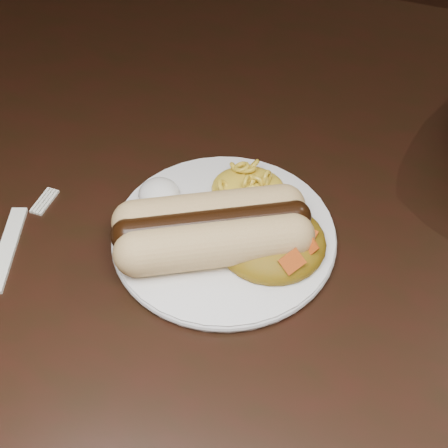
% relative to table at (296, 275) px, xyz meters
% --- Properties ---
extents(table, '(1.60, 0.90, 0.75)m').
position_rel_table_xyz_m(table, '(0.00, 0.00, 0.00)').
color(table, black).
rests_on(table, floor).
extents(plate, '(0.24, 0.24, 0.01)m').
position_rel_table_xyz_m(plate, '(-0.06, -0.05, 0.10)').
color(plate, white).
rests_on(plate, table).
extents(hotdog, '(0.14, 0.13, 0.04)m').
position_rel_table_xyz_m(hotdog, '(-0.07, -0.07, 0.13)').
color(hotdog, beige).
rests_on(hotdog, plate).
extents(mac_and_cheese, '(0.09, 0.09, 0.03)m').
position_rel_table_xyz_m(mac_and_cheese, '(-0.06, 0.00, 0.12)').
color(mac_and_cheese, yellow).
rests_on(mac_and_cheese, plate).
extents(sour_cream, '(0.04, 0.04, 0.02)m').
position_rel_table_xyz_m(sour_cream, '(-0.14, -0.04, 0.12)').
color(sour_cream, white).
rests_on(sour_cream, plate).
extents(taco_salad, '(0.10, 0.10, 0.04)m').
position_rel_table_xyz_m(taco_salad, '(-0.02, -0.05, 0.12)').
color(taco_salad, '#AA4F00').
rests_on(taco_salad, plate).
extents(fork, '(0.06, 0.12, 0.00)m').
position_rel_table_xyz_m(fork, '(-0.25, -0.13, 0.09)').
color(fork, white).
rests_on(fork, table).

